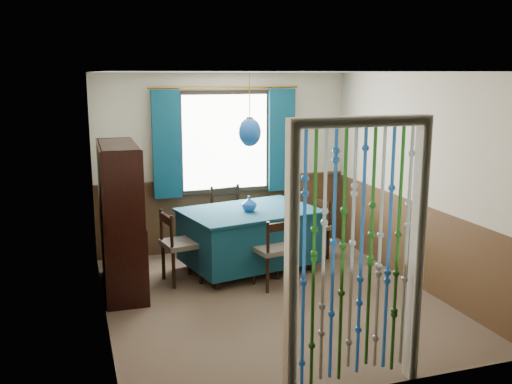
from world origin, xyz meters
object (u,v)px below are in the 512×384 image
object	(u,v)px
chair_near	(274,250)
bowl_shelf	(126,193)
chair_left	(179,244)
chair_far	(230,219)
vase_sideboard	(122,203)
chair_right	(314,227)
sideboard	(121,240)
pendant_lamp	(249,132)
vase_table	(249,204)
dining_table	(250,235)

from	to	relation	value
chair_near	bowl_shelf	bearing A→B (deg)	159.87
chair_left	bowl_shelf	bearing A→B (deg)	-77.45
chair_near	chair_far	size ratio (longest dim) A/B	0.89
chair_near	vase_sideboard	distance (m)	1.92
chair_right	sideboard	size ratio (longest dim) A/B	0.48
pendant_lamp	vase_table	xyz separation A→B (m)	(-0.03, -0.07, -0.89)
chair_left	vase_table	world-z (taller)	vase_table
vase_table	chair_near	bearing A→B (deg)	-78.91
dining_table	vase_sideboard	xyz separation A→B (m)	(-1.56, 0.18, 0.49)
chair_far	sideboard	world-z (taller)	sideboard
chair_far	chair_right	bearing A→B (deg)	147.56
sideboard	pendant_lamp	distance (m)	2.01
chair_far	vase_sideboard	xyz separation A→B (m)	(-1.48, -0.49, 0.44)
chair_far	chair_right	xyz separation A→B (m)	(1.05, -0.48, -0.07)
chair_near	vase_table	world-z (taller)	vase_table
chair_far	chair_left	world-z (taller)	chair_far
chair_near	chair_right	size ratio (longest dim) A/B	1.04
vase_table	vase_sideboard	xyz separation A→B (m)	(-1.53, 0.26, 0.07)
chair_near	chair_left	size ratio (longest dim) A/B	0.96
chair_right	chair_far	bearing A→B (deg)	50.32
chair_left	chair_right	bearing A→B (deg)	90.17
chair_far	vase_table	bearing A→B (deg)	85.90
chair_far	chair_left	bearing A→B (deg)	36.31
dining_table	pendant_lamp	world-z (taller)	pendant_lamp
pendant_lamp	chair_right	bearing A→B (deg)	11.17
chair_right	bowl_shelf	bearing A→B (deg)	88.70
chair_right	sideboard	distance (m)	2.62
chair_right	sideboard	xyz separation A→B (m)	(-2.59, -0.37, 0.16)
dining_table	bowl_shelf	world-z (taller)	bowl_shelf
chair_near	chair_right	xyz separation A→B (m)	(0.89, 0.87, -0.02)
chair_near	chair_right	world-z (taller)	chair_near
dining_table	chair_left	bearing A→B (deg)	178.26
pendant_lamp	vase_sideboard	bearing A→B (deg)	173.24
sideboard	chair_left	bearing A→B (deg)	2.03
chair_near	sideboard	bearing A→B (deg)	152.23
vase_table	bowl_shelf	xyz separation A→B (m)	(-1.53, -0.35, 0.32)
dining_table	chair_far	world-z (taller)	chair_far
chair_left	bowl_shelf	world-z (taller)	bowl_shelf
vase_sideboard	vase_table	bearing A→B (deg)	-9.49
chair_right	dining_table	bearing A→B (deg)	86.15
sideboard	pendant_lamp	size ratio (longest dim) A/B	1.90
bowl_shelf	vase_sideboard	distance (m)	0.66
chair_right	bowl_shelf	xyz separation A→B (m)	(-2.53, -0.62, 0.76)
pendant_lamp	vase_sideboard	distance (m)	1.77
chair_left	vase_sideboard	bearing A→B (deg)	-130.32
vase_table	chair_far	bearing A→B (deg)	93.69
dining_table	chair_near	xyz separation A→B (m)	(0.09, -0.67, -0.00)
dining_table	chair_right	xyz separation A→B (m)	(0.97, 0.19, -0.02)
pendant_lamp	bowl_shelf	xyz separation A→B (m)	(-1.56, -0.43, -0.58)
sideboard	vase_table	size ratio (longest dim) A/B	9.63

